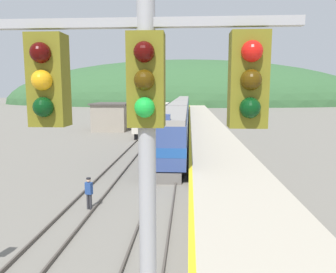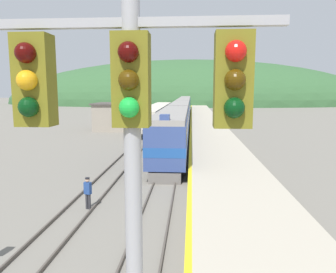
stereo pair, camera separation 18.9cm
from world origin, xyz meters
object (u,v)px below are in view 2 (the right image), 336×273
at_px(carriage_third, 184,108).
at_px(siding_train, 157,116).
at_px(track_worker, 88,191).
at_px(express_train_lead_car, 173,131).
at_px(signal_mast_main, 133,165).
at_px(carriage_second, 180,115).
at_px(carriage_fourth, 185,104).

xyz_separation_m(carriage_third, siding_train, (-4.09, -17.36, -0.47)).
bearing_deg(track_worker, siding_train, 90.66).
height_order(express_train_lead_car, signal_mast_main, signal_mast_main).
height_order(express_train_lead_car, carriage_second, express_train_lead_car).
height_order(siding_train, signal_mast_main, signal_mast_main).
bearing_deg(carriage_third, track_worker, -93.70).
bearing_deg(siding_train, carriage_second, -39.22).
distance_m(carriage_second, track_worker, 35.88).
bearing_deg(express_train_lead_car, track_worker, -104.03).
relative_size(carriage_third, signal_mast_main, 2.52).
relative_size(carriage_fourth, siding_train, 0.64).
distance_m(carriage_fourth, signal_mast_main, 89.82).
distance_m(carriage_second, signal_mast_main, 48.46).
relative_size(carriage_second, track_worker, 11.59).
bearing_deg(express_train_lead_car, signal_mast_main, -87.71).
relative_size(carriage_second, siding_train, 0.64).
xyz_separation_m(carriage_fourth, signal_mast_main, (1.09, -89.76, 3.08)).
relative_size(carriage_second, signal_mast_main, 2.52).
height_order(carriage_third, track_worker, carriage_third).
relative_size(signal_mast_main, track_worker, 4.60).
bearing_deg(carriage_second, carriage_third, 90.00).
bearing_deg(siding_train, signal_mast_main, -84.27).
bearing_deg(carriage_third, express_train_lead_car, -90.00).
bearing_deg(track_worker, signal_mast_main, -69.52).
height_order(express_train_lead_car, carriage_fourth, express_train_lead_car).
relative_size(express_train_lead_car, carriage_fourth, 1.01).
distance_m(carriage_second, siding_train, 5.31).
bearing_deg(track_worker, carriage_fourth, 87.29).
xyz_separation_m(carriage_second, track_worker, (-3.65, -35.67, -1.36)).
bearing_deg(signal_mast_main, express_train_lead_car, 92.29).
bearing_deg(siding_train, track_worker, -89.34).
relative_size(carriage_fourth, track_worker, 11.59).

